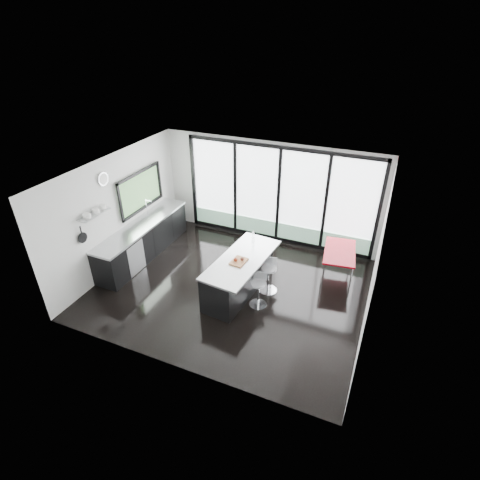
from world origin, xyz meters
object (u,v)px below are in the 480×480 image
at_px(island, 239,274).
at_px(bar_stool_near, 258,294).
at_px(red_table, 338,263).
at_px(bar_stool_far, 268,279).

relative_size(island, bar_stool_near, 3.70).
bearing_deg(bar_stool_near, red_table, 48.28).
height_order(bar_stool_near, bar_stool_far, bar_stool_far).
xyz_separation_m(bar_stool_near, bar_stool_far, (0.03, 0.56, 0.02)).
relative_size(bar_stool_far, red_table, 0.52).
height_order(island, red_table, island).
height_order(island, bar_stool_near, island).
height_order(island, bar_stool_far, island).
bearing_deg(bar_stool_far, bar_stool_near, -103.91).
bearing_deg(island, red_table, 37.94).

